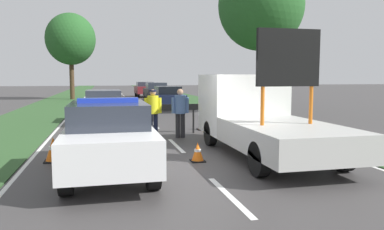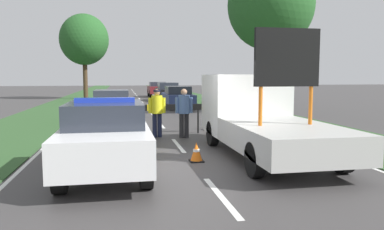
% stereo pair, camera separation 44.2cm
% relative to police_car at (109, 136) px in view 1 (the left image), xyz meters
% --- Properties ---
extents(ground_plane, '(160.00, 160.00, 0.00)m').
position_rel_police_car_xyz_m(ground_plane, '(2.06, 0.76, -0.82)').
color(ground_plane, '#3D3A3A').
extents(lane_markings, '(8.12, 67.87, 0.01)m').
position_rel_police_car_xyz_m(lane_markings, '(2.06, 20.60, -0.82)').
color(lane_markings, silver).
rests_on(lane_markings, ground).
extents(grass_verge_left, '(3.48, 120.00, 0.03)m').
position_rel_police_car_xyz_m(grass_verge_left, '(-3.80, 20.76, -0.81)').
color(grass_verge_left, '#2D5128').
rests_on(grass_verge_left, ground).
extents(grass_verge_right, '(3.48, 120.00, 0.03)m').
position_rel_police_car_xyz_m(grass_verge_right, '(7.91, 20.76, -0.81)').
color(grass_verge_right, '#2D5128').
rests_on(grass_verge_right, ground).
extents(police_car, '(1.81, 4.56, 1.67)m').
position_rel_police_car_xyz_m(police_car, '(0.00, 0.00, 0.00)').
color(police_car, white).
rests_on(police_car, ground).
extents(work_truck, '(2.27, 5.94, 3.23)m').
position_rel_police_car_xyz_m(work_truck, '(4.11, 1.54, 0.23)').
color(work_truck, white).
rests_on(work_truck, ground).
extents(road_barrier, '(3.37, 0.08, 1.10)m').
position_rel_police_car_xyz_m(road_barrier, '(1.83, 5.33, 0.10)').
color(road_barrier, black).
rests_on(road_barrier, ground).
extents(police_officer, '(0.60, 0.38, 1.68)m').
position_rel_police_car_xyz_m(police_officer, '(1.57, 4.65, 0.18)').
color(police_officer, '#191E38').
rests_on(police_officer, ground).
extents(pedestrian_civilian, '(0.61, 0.39, 1.70)m').
position_rel_police_car_xyz_m(pedestrian_civilian, '(2.48, 4.37, 0.18)').
color(pedestrian_civilian, '#232326').
rests_on(pedestrian_civilian, ground).
extents(traffic_cone_near_police, '(0.35, 0.35, 0.49)m').
position_rel_police_car_xyz_m(traffic_cone_near_police, '(2.17, 0.68, -0.58)').
color(traffic_cone_near_police, black).
rests_on(traffic_cone_near_police, ground).
extents(traffic_cone_centre_front, '(0.44, 0.44, 0.61)m').
position_rel_police_car_xyz_m(traffic_cone_centre_front, '(3.75, 6.08, -0.52)').
color(traffic_cone_centre_front, black).
rests_on(traffic_cone_centre_front, ground).
extents(traffic_cone_near_truck, '(0.48, 0.48, 0.67)m').
position_rel_police_car_xyz_m(traffic_cone_near_truck, '(4.54, 5.45, -0.49)').
color(traffic_cone_near_truck, black).
rests_on(traffic_cone_near_truck, ground).
extents(traffic_cone_behind_barrier, '(0.45, 0.45, 0.62)m').
position_rel_police_car_xyz_m(traffic_cone_behind_barrier, '(-1.35, 1.50, -0.52)').
color(traffic_cone_behind_barrier, black).
rests_on(traffic_cone_behind_barrier, ground).
extents(queued_car_sedan_silver, '(1.75, 4.40, 1.50)m').
position_rel_police_car_xyz_m(queued_car_sedan_silver, '(-0.10, 9.72, -0.04)').
color(queued_car_sedan_silver, '#B2B2B7').
rests_on(queued_car_sedan_silver, ground).
extents(queued_car_hatch_blue, '(1.77, 4.58, 1.47)m').
position_rel_police_car_xyz_m(queued_car_hatch_blue, '(4.13, 16.81, -0.05)').
color(queued_car_hatch_blue, navy).
rests_on(queued_car_hatch_blue, ground).
extents(queued_car_sedan_black, '(1.81, 4.34, 1.60)m').
position_rel_police_car_xyz_m(queued_car_sedan_black, '(4.34, 24.07, 0.01)').
color(queued_car_sedan_black, black).
rests_on(queued_car_sedan_black, ground).
extents(queued_car_wagon_maroon, '(1.85, 4.26, 1.56)m').
position_rel_police_car_xyz_m(queued_car_wagon_maroon, '(4.09, 30.78, 0.01)').
color(queued_car_wagon_maroon, maroon).
rests_on(queued_car_wagon_maroon, ground).
extents(roadside_tree_near_left, '(4.46, 4.46, 7.87)m').
position_rel_police_car_xyz_m(roadside_tree_near_left, '(-2.91, 27.96, 4.67)').
color(roadside_tree_near_left, '#42301E').
rests_on(roadside_tree_near_left, ground).
extents(roadside_tree_near_right, '(4.81, 4.81, 8.63)m').
position_rel_police_car_xyz_m(roadside_tree_near_right, '(8.65, 11.83, 5.26)').
color(roadside_tree_near_right, '#42301E').
rests_on(roadside_tree_near_right, ground).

